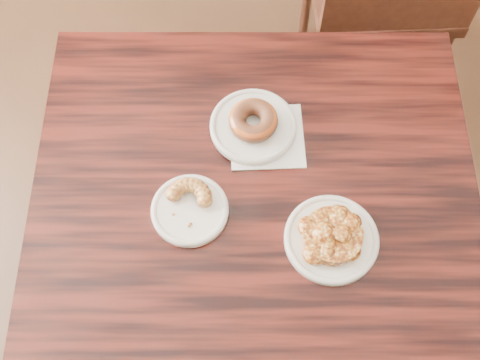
% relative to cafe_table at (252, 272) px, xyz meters
% --- Properties ---
extents(floor, '(5.00, 5.00, 0.00)m').
position_rel_cafe_table_xyz_m(floor, '(0.24, 0.13, -0.38)').
color(floor, black).
rests_on(floor, ground).
extents(cafe_table, '(1.02, 1.02, 0.75)m').
position_rel_cafe_table_xyz_m(cafe_table, '(0.00, 0.00, 0.00)').
color(cafe_table, black).
rests_on(cafe_table, floor).
extents(napkin, '(0.18, 0.18, 0.00)m').
position_rel_cafe_table_xyz_m(napkin, '(-0.01, 0.16, 0.38)').
color(napkin, white).
rests_on(napkin, cafe_table).
extents(plate_donut, '(0.17, 0.17, 0.01)m').
position_rel_cafe_table_xyz_m(plate_donut, '(-0.04, 0.18, 0.38)').
color(plate_donut, white).
rests_on(plate_donut, napkin).
extents(plate_cruller, '(0.15, 0.15, 0.01)m').
position_rel_cafe_table_xyz_m(plate_cruller, '(-0.12, -0.03, 0.38)').
color(plate_cruller, white).
rests_on(plate_cruller, cafe_table).
extents(plate_fritter, '(0.17, 0.17, 0.01)m').
position_rel_cafe_table_xyz_m(plate_fritter, '(0.15, -0.03, 0.38)').
color(plate_fritter, white).
rests_on(plate_fritter, cafe_table).
extents(glazed_donut, '(0.10, 0.10, 0.03)m').
position_rel_cafe_table_xyz_m(glazed_donut, '(-0.04, 0.18, 0.41)').
color(glazed_donut, '#8A3914').
rests_on(glazed_donut, plate_donut).
extents(apple_fritter, '(0.15, 0.15, 0.04)m').
position_rel_cafe_table_xyz_m(apple_fritter, '(0.15, -0.03, 0.40)').
color(apple_fritter, '#3F1306').
rests_on(apple_fritter, plate_fritter).
extents(cruller_fragment, '(0.10, 0.10, 0.03)m').
position_rel_cafe_table_xyz_m(cruller_fragment, '(-0.12, -0.03, 0.40)').
color(cruller_fragment, '#5D2A12').
rests_on(cruller_fragment, plate_cruller).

